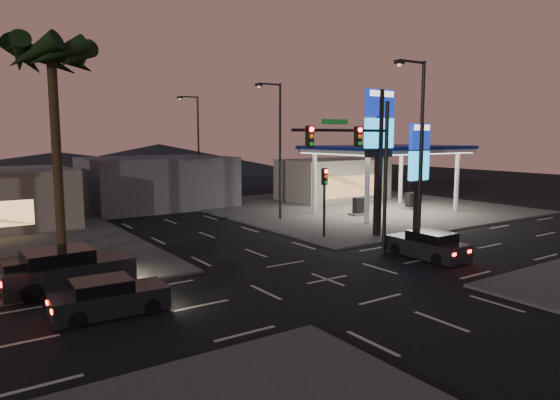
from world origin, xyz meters
TOP-DOWN VIEW (x-y plane):
  - ground at (0.00, 0.00)m, footprint 140.00×140.00m
  - corner_lot_ne at (16.00, 16.00)m, footprint 24.00×24.00m
  - gas_station at (16.00, 12.00)m, footprint 12.20×8.20m
  - convenience_store at (18.00, 21.00)m, footprint 10.00×6.00m
  - pylon_sign_tall at (8.50, 5.50)m, footprint 2.20×0.35m
  - pylon_sign_short at (11.00, 4.50)m, footprint 1.60×0.35m
  - traffic_signal_mast at (3.76, 1.99)m, footprint 6.10×0.39m
  - pedestal_signal at (5.50, 6.98)m, footprint 0.32×0.39m
  - streetlight_near at (6.79, 1.00)m, footprint 2.14×0.25m
  - streetlight_mid at (6.79, 14.00)m, footprint 2.14×0.25m
  - streetlight_far at (6.79, 28.00)m, footprint 2.14×0.25m
  - palm_a at (-9.00, 9.50)m, footprint 4.41×4.41m
  - building_far_mid at (2.00, 26.00)m, footprint 12.00×9.00m
  - hill_right at (15.00, 60.00)m, footprint 50.00×50.00m
  - hill_center at (0.00, 60.00)m, footprint 60.00×60.00m
  - car_lane_a_front at (-9.11, 0.99)m, footprint 4.05×1.82m
  - car_lane_b_front at (-10.77, 5.49)m, footprint 4.17×1.89m
  - car_lane_b_mid at (-9.72, 4.97)m, footprint 5.26×2.42m
  - suv_station at (6.76, 0.12)m, footprint 1.90×4.27m

SIDE VIEW (x-z plane):
  - ground at x=0.00m, z-range 0.00..0.00m
  - corner_lot_ne at x=16.00m, z-range 0.00..0.12m
  - car_lane_a_front at x=-9.11m, z-range -0.05..1.25m
  - car_lane_b_front at x=-10.77m, z-range -0.05..1.29m
  - suv_station at x=6.76m, z-range -0.05..1.36m
  - car_lane_b_mid at x=-9.72m, z-range -0.06..1.62m
  - convenience_store at x=18.00m, z-range 0.00..4.00m
  - hill_center at x=0.00m, z-range 0.00..4.00m
  - building_far_mid at x=2.00m, z-range 0.00..4.40m
  - hill_right at x=15.00m, z-range 0.00..5.00m
  - pedestal_signal at x=5.50m, z-range 0.77..5.07m
  - pylon_sign_short at x=11.00m, z-range 1.16..8.16m
  - gas_station at x=16.00m, z-range 2.34..7.82m
  - traffic_signal_mast at x=3.76m, z-range 1.23..9.23m
  - streetlight_near at x=6.79m, z-range 0.72..10.72m
  - streetlight_mid at x=6.79m, z-range 0.72..10.72m
  - streetlight_far at x=6.79m, z-range 0.72..10.72m
  - pylon_sign_tall at x=8.50m, z-range 1.89..10.89m
  - palm_a at x=-9.00m, z-range 4.00..14.86m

